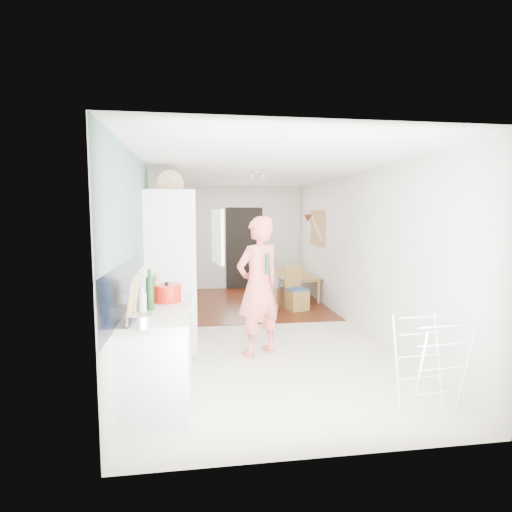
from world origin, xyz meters
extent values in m
cube|color=beige|center=(0.00, 0.00, 0.00)|extent=(3.20, 7.00, 0.01)
cube|color=#5E2610|center=(0.00, 1.85, 0.01)|extent=(3.20, 3.30, 0.01)
cube|color=slate|center=(-1.59, -2.00, 1.85)|extent=(0.02, 3.00, 1.30)
cube|color=black|center=(-1.59, -2.55, 1.15)|extent=(0.02, 1.90, 0.50)
cube|color=black|center=(0.20, 3.48, 1.00)|extent=(0.90, 0.04, 2.00)
cube|color=white|center=(-1.30, -2.55, 0.43)|extent=(0.60, 0.90, 0.86)
cube|color=beige|center=(-1.30, -2.55, 0.89)|extent=(0.62, 0.92, 0.06)
cube|color=white|center=(-1.30, -1.80, 0.44)|extent=(0.60, 0.60, 0.88)
cube|color=silver|center=(-1.30, -1.80, 0.90)|extent=(0.60, 0.60, 0.04)
cube|color=white|center=(-1.27, -0.78, 1.07)|extent=(0.66, 0.66, 2.15)
cube|color=white|center=(-0.66, -1.08, 1.55)|extent=(0.14, 0.56, 0.70)
cube|color=white|center=(-0.96, -0.78, 1.55)|extent=(0.02, 0.52, 0.66)
cube|color=tan|center=(1.58, 1.90, 1.55)|extent=(0.03, 0.90, 0.70)
cube|color=olive|center=(1.57, 1.90, 1.55)|extent=(0.00, 0.94, 0.74)
cone|color=maroon|center=(1.54, 2.55, 1.75)|extent=(0.18, 0.18, 0.16)
imported|color=#F26E60|center=(-0.14, -1.20, 1.07)|extent=(0.93, 0.83, 2.14)
imported|color=olive|center=(1.11, 2.18, 0.23)|extent=(0.87, 1.38, 0.46)
cube|color=slate|center=(0.41, 1.19, 0.56)|extent=(0.51, 0.51, 0.18)
cylinder|color=red|center=(-1.25, -2.01, 1.01)|extent=(0.36, 0.36, 0.18)
cylinder|color=silver|center=(-1.39, -2.96, 0.97)|extent=(0.26, 0.26, 0.10)
cylinder|color=#183F1B|center=(-0.06, -1.38, 1.22)|extent=(0.06, 0.06, 0.26)
cylinder|color=#183F1B|center=(-1.37, -2.37, 1.08)|extent=(0.08, 0.08, 0.32)
cylinder|color=#183F1B|center=(-1.40, -2.21, 1.06)|extent=(0.08, 0.08, 0.28)
cylinder|color=beige|center=(-1.43, -2.54, 1.02)|extent=(0.10, 0.10, 0.20)
cylinder|color=tan|center=(-1.34, -2.02, 1.04)|extent=(0.08, 0.08, 0.24)
cylinder|color=tan|center=(-1.42, -2.02, 1.02)|extent=(0.07, 0.07, 0.21)
camera|label=1|loc=(-0.90, -6.25, 1.84)|focal=28.00mm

